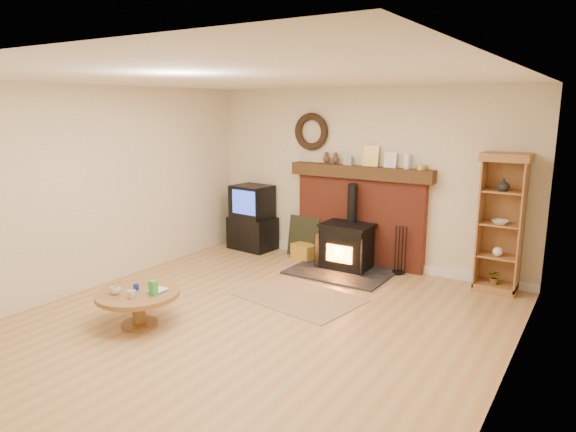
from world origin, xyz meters
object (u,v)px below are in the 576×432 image
Objects in this scene: tv_unit at (252,219)px; coffee_table at (138,298)px; wood_stove at (346,248)px; curio_cabinet at (501,223)px.

tv_unit is 3.24m from coffee_table.
wood_stove is 3.12m from coffee_table.
wood_stove is 1.83m from tv_unit.
wood_stove is 1.31× the size of tv_unit.
wood_stove reaches higher than tv_unit.
curio_cabinet reaches higher than coffee_table.
tv_unit is 3.85m from curio_cabinet.
wood_stove is at bearing -172.01° from curio_cabinet.
tv_unit is at bearing -178.75° from curio_cabinet.
wood_stove reaches higher than coffee_table.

